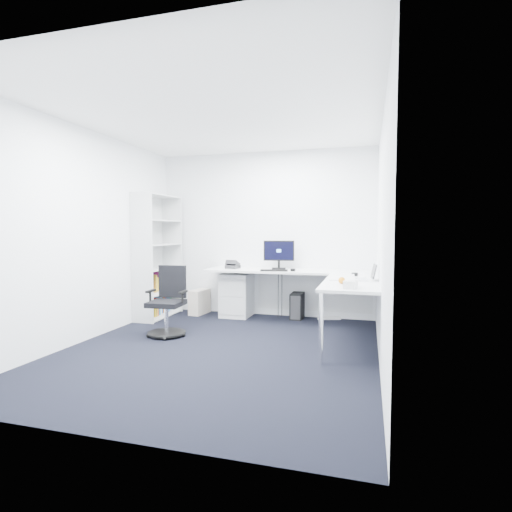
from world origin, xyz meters
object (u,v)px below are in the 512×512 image
(task_chair, at_px, (166,301))
(monitor, at_px, (279,254))
(bookshelf, at_px, (158,256))
(laptop, at_px, (359,271))
(l_desk, at_px, (289,299))

(task_chair, relative_size, monitor, 1.91)
(monitor, bearing_deg, bookshelf, -177.93)
(laptop, bearing_deg, monitor, 131.41)
(task_chair, bearing_deg, laptop, 4.03)
(l_desk, relative_size, monitor, 5.61)
(monitor, xyz_separation_m, laptop, (1.26, -1.13, -0.13))
(l_desk, relative_size, laptop, 8.89)
(monitor, relative_size, laptop, 1.59)
(monitor, bearing_deg, task_chair, -139.73)
(task_chair, bearing_deg, monitor, 46.75)
(bookshelf, relative_size, task_chair, 2.14)
(bookshelf, bearing_deg, task_chair, -55.65)
(bookshelf, height_order, monitor, bookshelf)
(l_desk, height_order, laptop, laptop)
(bookshelf, relative_size, laptop, 6.48)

